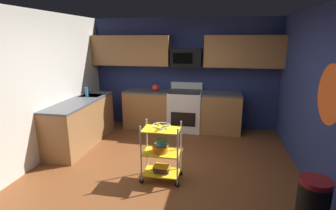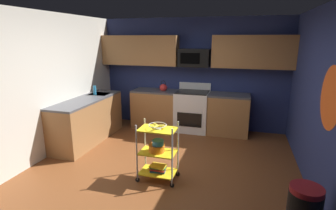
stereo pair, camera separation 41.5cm
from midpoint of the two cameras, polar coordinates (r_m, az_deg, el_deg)
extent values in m
cube|color=brown|center=(4.48, -3.64, -14.44)|extent=(4.40, 4.80, 0.04)
cube|color=navy|center=(6.36, 1.59, 6.82)|extent=(4.52, 0.06, 2.60)
cube|color=silver|center=(5.05, -29.26, 3.00)|extent=(0.06, 4.80, 2.60)
cube|color=navy|center=(4.08, 28.02, 0.82)|extent=(0.06, 4.80, 2.60)
cylinder|color=#E5591E|center=(3.75, 29.17, 1.97)|extent=(0.00, 0.78, 0.78)
cube|color=#9E6B3D|center=(6.22, 1.06, -1.46)|extent=(2.73, 0.60, 0.88)
cube|color=#4C4C51|center=(6.11, 1.08, 2.70)|extent=(2.73, 0.60, 0.04)
cube|color=#9E6B3D|center=(5.72, -20.36, -3.80)|extent=(0.60, 1.93, 0.88)
cube|color=#4C4C51|center=(5.60, -20.77, 0.68)|extent=(0.60, 1.93, 0.04)
cube|color=#B7BABC|center=(6.05, -18.23, 1.27)|extent=(0.44, 0.36, 0.16)
cube|color=white|center=(6.20, 1.79, -1.32)|extent=(0.76, 0.64, 0.92)
cube|color=black|center=(5.92, 1.29, -3.18)|extent=(0.56, 0.01, 0.32)
cube|color=white|center=(6.36, 2.24, 4.16)|extent=(0.76, 0.06, 0.18)
cube|color=black|center=(6.09, 1.82, 2.94)|extent=(0.72, 0.60, 0.02)
cube|color=#9E6B3D|center=(6.45, -10.02, 11.62)|extent=(1.88, 0.33, 0.70)
cube|color=#9E6B3D|center=(6.05, 14.21, 11.24)|extent=(1.72, 0.33, 0.70)
cube|color=black|center=(6.09, 2.05, 10.26)|extent=(0.70, 0.38, 0.40)
cube|color=black|center=(5.91, 1.17, 10.14)|extent=(0.44, 0.01, 0.24)
cylinder|color=silver|center=(3.96, -8.98, -10.66)|extent=(0.02, 0.02, 0.88)
cylinder|color=black|center=(4.16, -8.74, -16.17)|extent=(0.07, 0.02, 0.07)
cylinder|color=silver|center=(3.82, -1.08, -11.44)|extent=(0.02, 0.02, 0.88)
cylinder|color=black|center=(4.03, -1.05, -17.08)|extent=(0.07, 0.02, 0.07)
cylinder|color=silver|center=(4.25, -7.42, -8.76)|extent=(0.02, 0.02, 0.88)
cylinder|color=black|center=(4.44, -7.23, -13.99)|extent=(0.07, 0.02, 0.07)
cylinder|color=silver|center=(4.12, -0.09, -9.39)|extent=(0.02, 0.02, 0.88)
cylinder|color=black|center=(4.32, -0.09, -14.74)|extent=(0.07, 0.02, 0.07)
cube|color=yellow|center=(4.19, -4.34, -14.47)|extent=(0.55, 0.35, 0.02)
cube|color=yellow|center=(4.04, -4.43, -10.37)|extent=(0.55, 0.35, 0.02)
cube|color=yellow|center=(3.90, -4.53, -5.42)|extent=(0.55, 0.35, 0.02)
torus|color=silver|center=(3.87, -4.55, -4.46)|extent=(0.27, 0.27, 0.01)
cylinder|color=silver|center=(3.89, -4.54, -5.16)|extent=(0.12, 0.12, 0.02)
ellipsoid|color=yellow|center=(3.88, -3.81, -4.65)|extent=(0.17, 0.09, 0.04)
ellipsoid|color=yellow|center=(3.92, -4.94, -4.48)|extent=(0.15, 0.14, 0.04)
ellipsoid|color=yellow|center=(3.84, -4.90, -4.89)|extent=(0.08, 0.17, 0.04)
cylinder|color=orange|center=(4.02, -4.68, -9.53)|extent=(0.24, 0.24, 0.11)
torus|color=orange|center=(3.99, -4.70, -8.82)|extent=(0.25, 0.25, 0.01)
cylinder|color=#338CBF|center=(3.96, -4.41, -8.34)|extent=(0.17, 0.17, 0.08)
torus|color=#338CBF|center=(3.94, -4.42, -7.83)|extent=(0.18, 0.18, 0.01)
cube|color=#1E4C8C|center=(4.17, -4.34, -14.15)|extent=(0.24, 0.16, 0.04)
cube|color=#B22626|center=(4.16, -4.35, -13.80)|extent=(0.24, 0.17, 0.02)
cube|color=#26723F|center=(4.15, -4.36, -13.52)|extent=(0.25, 0.14, 0.02)
cube|color=gold|center=(4.14, -4.36, -13.24)|extent=(0.25, 0.20, 0.02)
sphere|color=red|center=(6.22, -4.64, 3.74)|extent=(0.18, 0.18, 0.18)
sphere|color=black|center=(6.21, -4.65, 4.53)|extent=(0.03, 0.03, 0.03)
cone|color=red|center=(6.20, -3.92, 3.88)|extent=(0.09, 0.04, 0.06)
torus|color=black|center=(6.20, -4.66, 4.75)|extent=(0.12, 0.01, 0.12)
cylinder|color=#2D8CBF|center=(5.92, -19.27, 2.69)|extent=(0.06, 0.06, 0.20)
cylinder|color=black|center=(3.41, 25.70, -19.78)|extent=(0.34, 0.34, 0.60)
cylinder|color=maroon|center=(3.25, 26.35, -14.91)|extent=(0.33, 0.33, 0.06)
camera|label=1|loc=(0.21, -92.72, -0.70)|focal=27.97mm
camera|label=2|loc=(0.21, 87.28, 0.70)|focal=27.97mm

